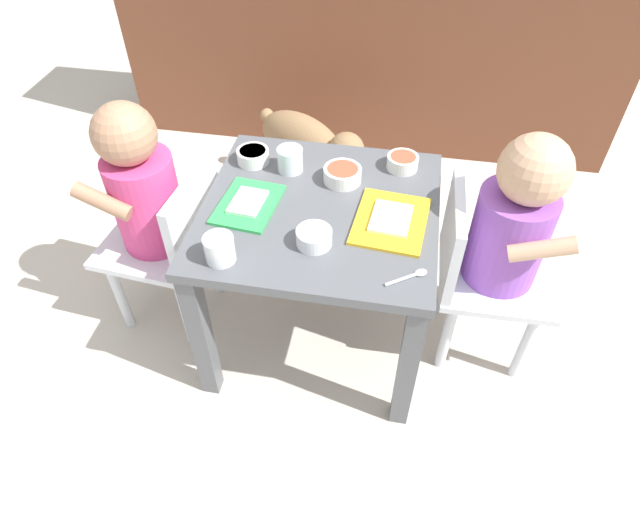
# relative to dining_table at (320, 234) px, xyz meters

# --- Properties ---
(ground_plane) EXTENTS (7.00, 7.00, 0.00)m
(ground_plane) POSITION_rel_dining_table_xyz_m (0.00, 0.00, -0.38)
(ground_plane) COLOR beige
(kitchen_cabinet_back) EXTENTS (1.91, 0.33, 0.87)m
(kitchen_cabinet_back) POSITION_rel_dining_table_xyz_m (0.00, 1.12, 0.06)
(kitchen_cabinet_back) COLOR brown
(kitchen_cabinet_back) RESTS_ON ground
(dining_table) EXTENTS (0.56, 0.55, 0.46)m
(dining_table) POSITION_rel_dining_table_xyz_m (0.00, 0.00, 0.00)
(dining_table) COLOR #515459
(dining_table) RESTS_ON ground
(seated_child_left) EXTENTS (0.31, 0.31, 0.68)m
(seated_child_left) POSITION_rel_dining_table_xyz_m (-0.44, 0.01, 0.05)
(seated_child_left) COLOR silver
(seated_child_left) RESTS_ON ground
(seated_child_right) EXTENTS (0.28, 0.28, 0.68)m
(seated_child_right) POSITION_rel_dining_table_xyz_m (0.44, 0.04, 0.05)
(seated_child_right) COLOR silver
(seated_child_right) RESTS_ON ground
(dog) EXTENTS (0.43, 0.32, 0.32)m
(dog) POSITION_rel_dining_table_xyz_m (-0.16, 0.64, -0.16)
(dog) COLOR olive
(dog) RESTS_ON ground
(food_tray_left) EXTENTS (0.15, 0.19, 0.02)m
(food_tray_left) POSITION_rel_dining_table_xyz_m (-0.17, -0.02, 0.09)
(food_tray_left) COLOR green
(food_tray_left) RESTS_ON dining_table
(food_tray_right) EXTENTS (0.18, 0.22, 0.02)m
(food_tray_right) POSITION_rel_dining_table_xyz_m (0.17, -0.02, 0.09)
(food_tray_right) COLOR gold
(food_tray_right) RESTS_ON dining_table
(water_cup_left) EXTENTS (0.07, 0.07, 0.06)m
(water_cup_left) POSITION_rel_dining_table_xyz_m (-0.18, -0.21, 0.11)
(water_cup_left) COLOR white
(water_cup_left) RESTS_ON dining_table
(water_cup_right) EXTENTS (0.06, 0.06, 0.06)m
(water_cup_right) POSITION_rel_dining_table_xyz_m (-0.10, 0.14, 0.11)
(water_cup_right) COLOR white
(water_cup_right) RESTS_ON dining_table
(veggie_bowl_far) EXTENTS (0.08, 0.08, 0.04)m
(veggie_bowl_far) POSITION_rel_dining_table_xyz_m (0.01, -0.13, 0.10)
(veggie_bowl_far) COLOR white
(veggie_bowl_far) RESTS_ON dining_table
(cereal_bowl_right_side) EXTENTS (0.08, 0.08, 0.04)m
(cereal_bowl_right_side) POSITION_rel_dining_table_xyz_m (0.18, 0.19, 0.10)
(cereal_bowl_right_side) COLOR white
(cereal_bowl_right_side) RESTS_ON dining_table
(cereal_bowl_left_side) EXTENTS (0.08, 0.08, 0.04)m
(cereal_bowl_left_side) POSITION_rel_dining_table_xyz_m (-0.20, 0.15, 0.10)
(cereal_bowl_left_side) COLOR white
(cereal_bowl_left_side) RESTS_ON dining_table
(veggie_bowl_near) EXTENTS (0.09, 0.09, 0.04)m
(veggie_bowl_near) POSITION_rel_dining_table_xyz_m (0.04, 0.11, 0.10)
(veggie_bowl_near) COLOR white
(veggie_bowl_near) RESTS_ON dining_table
(spoon_by_left_tray) EXTENTS (0.09, 0.07, 0.01)m
(spoon_by_left_tray) POSITION_rel_dining_table_xyz_m (0.22, -0.19, 0.09)
(spoon_by_left_tray) COLOR silver
(spoon_by_left_tray) RESTS_ON dining_table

